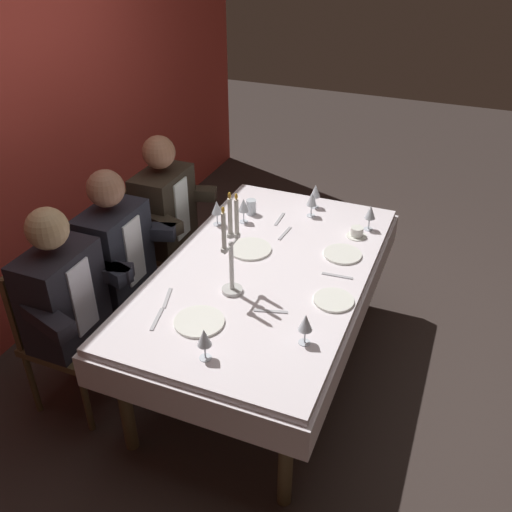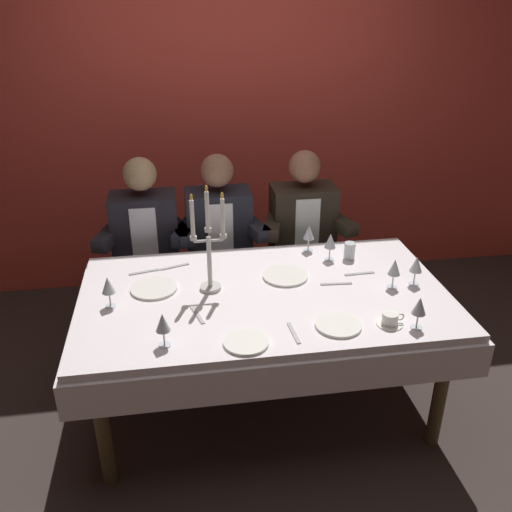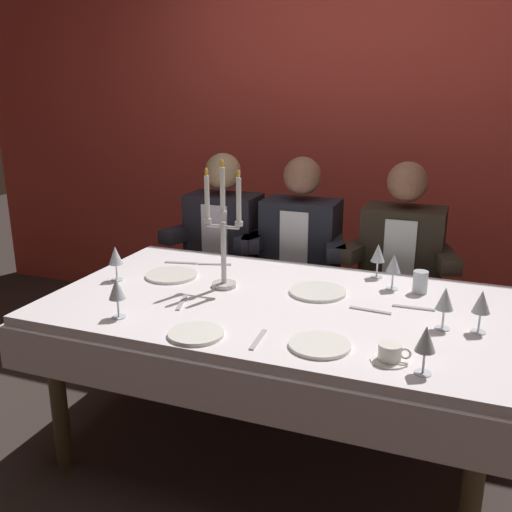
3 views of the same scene
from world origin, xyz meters
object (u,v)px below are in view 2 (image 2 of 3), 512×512
object	(u,v)px
dinner_plate_0	(246,342)
seated_diner_0	(145,233)
dinner_plate_2	(154,288)
coffee_cup_0	(390,319)
dinner_plate_1	(338,325)
seated_diner_2	(302,224)
dining_table	(264,312)
wine_glass_3	(416,265)
wine_glass_5	(163,323)
wine_glass_2	(108,286)
seated_diner_1	(219,229)
wine_glass_1	(330,242)
wine_glass_6	(394,268)
candelabra	(209,249)
water_tumbler_0	(350,251)
wine_glass_4	(309,233)
dinner_plate_3	(285,276)
wine_glass_0	(419,306)

from	to	relation	value
dinner_plate_0	seated_diner_0	size ratio (longest dim) A/B	0.17
dinner_plate_2	coffee_cup_0	xyz separation A→B (m)	(1.10, -0.51, 0.02)
dinner_plate_1	seated_diner_2	world-z (taller)	seated_diner_2
dining_table	wine_glass_3	distance (m)	0.84
dinner_plate_0	wine_glass_5	bearing A→B (deg)	173.57
wine_glass_2	coffee_cup_0	bearing A→B (deg)	-15.71
seated_diner_1	coffee_cup_0	bearing A→B (deg)	-61.61
wine_glass_1	dinner_plate_0	bearing A→B (deg)	-128.29
wine_glass_6	seated_diner_2	distance (m)	0.98
wine_glass_2	wine_glass_3	size ratio (longest dim) A/B	1.00
candelabra	water_tumbler_0	xyz separation A→B (m)	(0.83, 0.24, -0.18)
wine_glass_3	coffee_cup_0	xyz separation A→B (m)	(-0.27, -0.35, -0.09)
wine_glass_4	wine_glass_6	world-z (taller)	same
dinner_plate_1	seated_diner_2	bearing A→B (deg)	84.45
wine_glass_4	water_tumbler_0	size ratio (longest dim) A/B	1.65
dinner_plate_1	wine_glass_6	size ratio (longest dim) A/B	1.33
candelabra	wine_glass_5	distance (m)	0.54
dining_table	dinner_plate_2	world-z (taller)	dinner_plate_2
seated_diner_2	seated_diner_1	bearing A→B (deg)	180.00
dinner_plate_0	seated_diner_2	bearing A→B (deg)	66.78
dinner_plate_2	wine_glass_4	xyz separation A→B (m)	(0.92, 0.34, 0.11)
wine_glass_5	seated_diner_2	size ratio (longest dim) A/B	0.13
dinner_plate_2	seated_diner_0	distance (m)	0.77
dining_table	dinner_plate_3	bearing A→B (deg)	46.80
wine_glass_4	dinner_plate_3	bearing A→B (deg)	-123.52
candelabra	wine_glass_3	bearing A→B (deg)	-6.13
wine_glass_1	seated_diner_1	distance (m)	0.83
wine_glass_1	wine_glass_5	bearing A→B (deg)	-143.19
water_tumbler_0	wine_glass_4	bearing A→B (deg)	145.99
dinner_plate_3	seated_diner_0	distance (m)	1.07
wine_glass_2	seated_diner_0	world-z (taller)	seated_diner_0
wine_glass_4	wine_glass_5	distance (m)	1.21
wine_glass_5	wine_glass_6	xyz separation A→B (m)	(1.19, 0.34, -0.00)
dining_table	wine_glass_1	world-z (taller)	wine_glass_1
candelabra	dinner_plate_1	world-z (taller)	candelabra
dinner_plate_2	wine_glass_0	bearing A→B (deg)	-24.63
wine_glass_1	coffee_cup_0	bearing A→B (deg)	-82.38
dinner_plate_2	coffee_cup_0	distance (m)	1.21
dinner_plate_2	wine_glass_5	world-z (taller)	wine_glass_5
seated_diner_1	wine_glass_2	bearing A→B (deg)	-124.55
dinner_plate_1	dinner_plate_3	bearing A→B (deg)	105.94
dining_table	coffee_cup_0	distance (m)	0.67
wine_glass_5	seated_diner_2	xyz separation A→B (m)	(0.93, 1.28, -0.12)
dinner_plate_0	wine_glass_4	world-z (taller)	wine_glass_4
candelabra	seated_diner_0	size ratio (longest dim) A/B	0.46
dinner_plate_2	wine_glass_5	xyz separation A→B (m)	(0.05, -0.52, 0.11)
water_tumbler_0	seated_diner_2	distance (m)	0.59
wine_glass_3	wine_glass_2	bearing A→B (deg)	179.31
wine_glass_0	wine_glass_2	distance (m)	1.48
wine_glass_2	seated_diner_0	xyz separation A→B (m)	(0.14, 0.91, -0.12)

